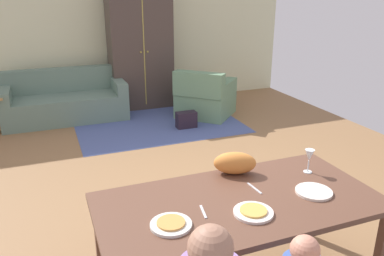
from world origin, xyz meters
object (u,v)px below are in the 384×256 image
object	(u,v)px
couch	(65,102)
armoire	(140,50)
plate_near_woman	(314,192)
wine_glass	(309,156)
handbag	(186,120)
plate_near_man	(171,225)
armchair	(205,98)
cat	(235,163)
dining_table	(239,209)
plate_near_child	(253,212)

from	to	relation	value
couch	armoire	bearing A→B (deg)	12.23
plate_near_woman	wine_glass	world-z (taller)	wine_glass
handbag	plate_near_man	bearing A→B (deg)	-111.80
plate_near_man	wine_glass	size ratio (longest dim) A/B	1.34
plate_near_man	plate_near_woman	bearing A→B (deg)	1.10
plate_near_man	handbag	size ratio (longest dim) A/B	0.78
armchair	armoire	distance (m)	1.50
armoire	cat	bearing A→B (deg)	-95.32
wine_glass	cat	world-z (taller)	wine_glass
handbag	armchair	bearing A→B (deg)	41.99
armchair	dining_table	bearing A→B (deg)	-109.97
plate_near_woman	armoire	xyz separation A→B (m)	(0.05, 5.02, 0.28)
plate_near_child	plate_near_man	bearing A→B (deg)	173.41
couch	plate_near_woman	bearing A→B (deg)	-74.10
plate_near_child	handbag	bearing A→B (deg)	75.93
wine_glass	armoire	size ratio (longest dim) A/B	0.09
plate_near_man	plate_near_woman	distance (m)	1.04
plate_near_child	armchair	bearing A→B (deg)	70.84
plate_near_woman	dining_table	bearing A→B (deg)	169.11
plate_near_man	plate_near_woman	xyz separation A→B (m)	(1.04, 0.02, 0.00)
plate_near_man	cat	size ratio (longest dim) A/B	0.78
cat	armoire	bearing A→B (deg)	106.87
wine_glass	handbag	world-z (taller)	wine_glass
plate_near_man	cat	bearing A→B (deg)	36.03
armchair	handbag	size ratio (longest dim) A/B	3.78
cat	couch	world-z (taller)	cat
dining_table	plate_near_woman	xyz separation A→B (m)	(0.52, -0.10, 0.08)
dining_table	armchair	bearing A→B (deg)	70.03
plate_near_child	armchair	size ratio (longest dim) A/B	0.21
plate_near_child	plate_near_woman	xyz separation A→B (m)	(0.52, 0.08, 0.00)
plate_near_woman	cat	xyz separation A→B (m)	(-0.37, 0.47, 0.08)
armchair	armoire	xyz separation A→B (m)	(-0.85, 1.00, 0.73)
plate_near_child	cat	size ratio (longest dim) A/B	0.78
plate_near_child	couch	bearing A→B (deg)	99.75
wine_glass	armoire	xyz separation A→B (m)	(-0.11, 4.74, 0.16)
dining_table	armchair	xyz separation A→B (m)	(1.42, 3.92, -0.37)
couch	plate_near_child	bearing A→B (deg)	-80.25
armoire	plate_near_man	bearing A→B (deg)	-102.24
plate_near_woman	armoire	bearing A→B (deg)	89.38
plate_near_man	armchair	distance (m)	4.51
cat	wine_glass	bearing A→B (deg)	2.76
handbag	plate_near_child	bearing A→B (deg)	-104.07
couch	handbag	xyz separation A→B (m)	(1.74, -1.16, -0.17)
plate_near_man	handbag	world-z (taller)	plate_near_man
plate_near_man	couch	bearing A→B (deg)	93.68
plate_near_child	wine_glass	world-z (taller)	wine_glass
wine_glass	cat	bearing A→B (deg)	160.57
plate_near_child	couch	distance (m)	4.89
dining_table	handbag	world-z (taller)	dining_table
plate_near_woman	wine_glass	xyz separation A→B (m)	(0.16, 0.28, 0.12)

